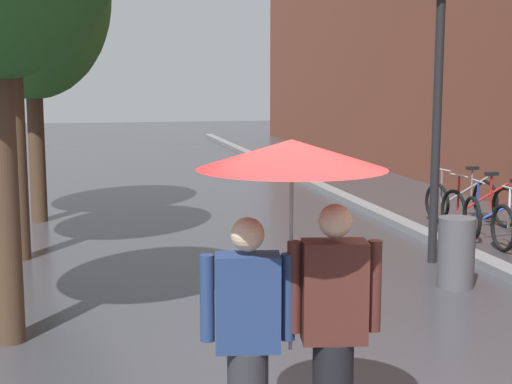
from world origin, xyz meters
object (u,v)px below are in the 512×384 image
at_px(street_lamp_post, 438,94).
at_px(parked_bicycle_3, 504,216).
at_px(litter_bin, 456,252).
at_px(parked_bicycle_5, 462,200).
at_px(parked_bicycle_4, 480,207).
at_px(couple_under_umbrella, 292,251).

bearing_deg(street_lamp_post, parked_bicycle_3, 32.17).
bearing_deg(litter_bin, parked_bicycle_3, 48.78).
relative_size(parked_bicycle_3, parked_bicycle_5, 0.99).
height_order(parked_bicycle_4, parked_bicycle_5, same).
height_order(parked_bicycle_3, couple_under_umbrella, couple_under_umbrella).
bearing_deg(couple_under_umbrella, street_lamp_post, 55.62).
height_order(street_lamp_post, litter_bin, street_lamp_post).
height_order(parked_bicycle_3, parked_bicycle_4, same).
relative_size(parked_bicycle_3, couple_under_umbrella, 0.55).
distance_m(parked_bicycle_4, street_lamp_post, 3.24).
relative_size(parked_bicycle_5, litter_bin, 1.38).
bearing_deg(parked_bicycle_5, parked_bicycle_4, -96.61).
distance_m(parked_bicycle_4, couple_under_umbrella, 8.59).
bearing_deg(parked_bicycle_5, litter_bin, -118.71).
xyz_separation_m(parked_bicycle_4, couple_under_umbrella, (-5.13, -6.81, 1.06)).
height_order(parked_bicycle_3, litter_bin, parked_bicycle_3).
distance_m(couple_under_umbrella, litter_bin, 4.91).
bearing_deg(street_lamp_post, parked_bicycle_5, 55.51).
xyz_separation_m(parked_bicycle_3, parked_bicycle_5, (0.15, 1.64, 0.00)).
bearing_deg(parked_bicycle_3, couple_under_umbrella, -130.31).
height_order(parked_bicycle_3, street_lamp_post, street_lamp_post).
distance_m(parked_bicycle_3, litter_bin, 3.03).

